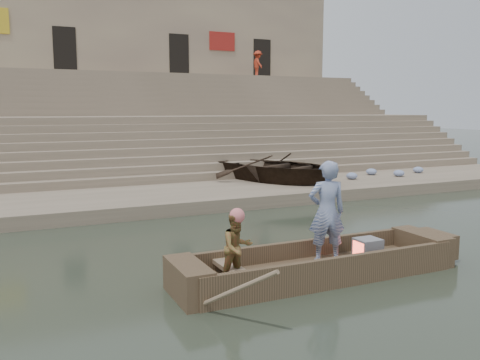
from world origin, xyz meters
TOP-DOWN VIEW (x-y plane):
  - ground at (0.00, 0.00)m, footprint 120.00×120.00m
  - lower_landing at (0.00, 8.00)m, footprint 32.00×4.00m
  - mid_landing at (0.00, 15.50)m, footprint 32.00×3.00m
  - upper_landing at (0.00, 22.50)m, footprint 32.00×3.00m
  - ghat_steps at (0.00, 17.19)m, footprint 32.00×11.00m
  - building_wall at (0.00, 26.50)m, footprint 32.00×5.07m
  - main_rowboat at (-0.20, -0.25)m, footprint 5.00×1.30m
  - rowboat_trim at (0.01, -0.26)m, footprint 6.04×2.63m
  - standing_man at (0.09, -0.07)m, footprint 0.82×0.66m
  - rowing_man at (-1.95, -0.45)m, footprint 0.65×0.54m
  - television at (0.94, -0.25)m, footprint 0.46×0.42m
  - beached_rowboat at (4.01, 8.80)m, footprint 5.45×6.13m
  - pedestrian at (9.68, 22.00)m, footprint 0.70×1.12m
  - cloth_bundles at (5.06, 8.04)m, footprint 20.95×2.51m

SIDE VIEW (x-z plane):
  - ground at x=0.00m, z-range 0.00..0.00m
  - main_rowboat at x=-0.20m, z-range 0.00..0.22m
  - lower_landing at x=0.00m, z-range 0.00..0.40m
  - rowboat_trim at x=0.01m, z-range -0.64..1.25m
  - television at x=0.94m, z-range 0.22..0.62m
  - cloth_bundles at x=5.06m, z-range 0.40..0.66m
  - rowing_man at x=-1.95m, z-range 0.22..1.43m
  - beached_rowboat at x=4.01m, z-range 0.40..1.45m
  - standing_man at x=0.09m, z-range 0.22..2.18m
  - mid_landing at x=0.00m, z-range 0.00..2.80m
  - ghat_steps at x=0.00m, z-range -0.80..4.40m
  - upper_landing at x=0.00m, z-range 0.00..5.20m
  - building_wall at x=0.00m, z-range 0.00..11.20m
  - pedestrian at x=9.68m, z-range 5.20..6.87m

